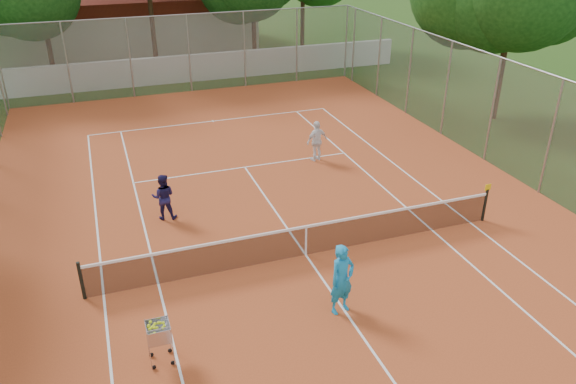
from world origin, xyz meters
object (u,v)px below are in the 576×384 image
object	(u,v)px
ball_hopper	(160,341)
player_far_left	(163,197)
tennis_net	(306,240)
player_near	(342,279)
player_far_right	(317,141)
clubhouse	(128,16)

from	to	relation	value
ball_hopper	player_far_left	bearing A→B (deg)	102.71
player_far_left	tennis_net	bearing A→B (deg)	147.89
player_far_left	player_near	bearing A→B (deg)	132.30
player_far_left	ball_hopper	xyz separation A→B (m)	(-1.01, -6.31, -0.21)
player_far_left	player_far_right	world-z (taller)	player_far_right
player_near	ball_hopper	world-z (taller)	player_near
tennis_net	ball_hopper	size ratio (longest dim) A/B	11.00
player_near	player_far_left	distance (m)	6.89
player_far_left	ball_hopper	bearing A→B (deg)	94.32
tennis_net	clubhouse	world-z (taller)	clubhouse
tennis_net	clubhouse	size ratio (longest dim) A/B	0.72
clubhouse	tennis_net	bearing A→B (deg)	-86.05
clubhouse	ball_hopper	xyz separation A→B (m)	(-2.42, -31.84, -1.64)
clubhouse	player_far_left	size ratio (longest dim) A/B	10.98
tennis_net	player_far_right	bearing A→B (deg)	65.35
tennis_net	ball_hopper	bearing A→B (deg)	-147.27
clubhouse	player_near	world-z (taller)	clubhouse
tennis_net	clubhouse	distance (m)	29.12
clubhouse	player_far_left	world-z (taller)	clubhouse
clubhouse	player_near	size ratio (longest dim) A/B	9.01
clubhouse	player_far_left	bearing A→B (deg)	-93.16
player_far_right	player_far_left	bearing A→B (deg)	7.78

